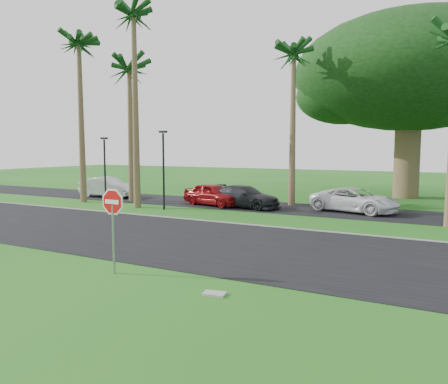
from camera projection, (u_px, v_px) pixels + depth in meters
ground at (162, 250)px, 15.58m from camera, size 120.00×120.00×0.00m
road at (191, 240)px, 17.34m from camera, size 120.00×8.00×0.02m
parking_strip at (283, 208)px, 26.57m from camera, size 120.00×5.00×0.02m
curb at (236, 224)px, 20.90m from camera, size 120.00×0.12×0.06m
stop_sign_near at (113, 213)px, 12.53m from camera, size 1.05×0.07×2.62m
palm_left_far at (79, 48)px, 28.53m from camera, size 5.00×5.00×11.50m
palm_left_mid at (129, 73)px, 29.27m from camera, size 5.00×5.00×10.00m
palm_left_near at (134, 21)px, 25.67m from camera, size 5.00×5.00×12.50m
palm_center at (294, 58)px, 26.97m from camera, size 5.00×5.00×10.50m
canopy_tree at (410, 74)px, 31.23m from camera, size 16.50×16.50×13.12m
streetlight_left at (105, 165)px, 29.04m from camera, size 0.45×0.25×4.34m
streetlight_right at (163, 165)px, 25.58m from camera, size 0.45×0.25×4.64m
car_silver at (108, 188)px, 32.22m from camera, size 4.48×1.71×1.46m
car_red at (213, 195)px, 27.55m from camera, size 4.39×2.54×1.41m
car_dark at (245, 197)px, 26.62m from camera, size 4.82×2.55×1.33m
car_minivan at (355, 200)px, 24.70m from camera, size 5.32×3.40×1.37m
utility_slab at (214, 294)px, 10.83m from camera, size 0.60×0.44×0.06m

